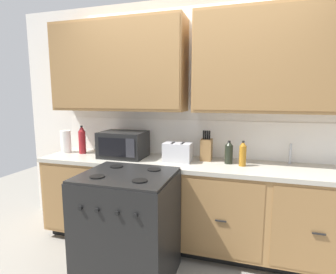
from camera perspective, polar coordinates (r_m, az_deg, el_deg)
ground_plane at (r=2.80m, az=2.25°, el=-25.37°), size 8.00×8.00×0.00m
wall_unit at (r=2.80m, az=5.08°, el=10.83°), size 4.30×0.40×2.59m
counter_run at (r=2.83m, az=3.91°, el=-14.14°), size 3.13×0.64×0.91m
stove_range at (r=2.39m, az=-8.59°, el=-18.65°), size 0.76×0.68×0.95m
microwave at (r=2.90m, az=-9.62°, el=-1.58°), size 0.48×0.37×0.28m
toaster at (r=2.68m, az=2.10°, el=-3.30°), size 0.28×0.18×0.19m
knife_block at (r=2.75m, az=8.29°, el=-2.63°), size 0.11×0.14×0.31m
sink_faucet at (r=2.84m, az=24.88°, el=-3.31°), size 0.02×0.02×0.20m
paper_towel_roll at (r=3.33m, az=-21.21°, el=-0.92°), size 0.12×0.12×0.26m
bottle_amber at (r=2.59m, az=15.84°, el=-3.51°), size 0.07×0.07×0.24m
bottle_dark at (r=2.66m, az=13.00°, el=-3.29°), size 0.08×0.08×0.23m
bottle_red at (r=3.20m, az=-18.06°, el=-0.61°), size 0.08×0.08×0.32m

